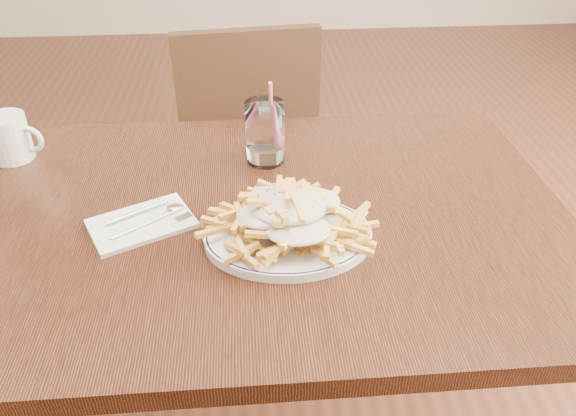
{
  "coord_description": "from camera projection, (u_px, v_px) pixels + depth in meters",
  "views": [
    {
      "loc": [
        -0.0,
        -0.88,
        1.37
      ],
      "look_at": [
        0.06,
        -0.09,
        0.82
      ],
      "focal_mm": 35.0,
      "sensor_mm": 36.0,
      "label": 1
    }
  ],
  "objects": [
    {
      "name": "chair_far",
      "position": [
        247.0,
        140.0,
        1.82
      ],
      "size": [
        0.46,
        0.46,
        0.9
      ],
      "color": "black",
      "rests_on": "ground"
    },
    {
      "name": "cutlery",
      "position": [
        141.0,
        219.0,
        1.03
      ],
      "size": [
        0.15,
        0.14,
        0.01
      ],
      "color": "silver",
      "rests_on": "napkin"
    },
    {
      "name": "coffee_mug",
      "position": [
        10.0,
        138.0,
        1.21
      ],
      "size": [
        0.13,
        0.09,
        0.1
      ],
      "color": "white",
      "rests_on": "table"
    },
    {
      "name": "napkin",
      "position": [
        142.0,
        223.0,
        1.03
      ],
      "size": [
        0.21,
        0.18,
        0.01
      ],
      "primitive_type": "cube",
      "rotation": [
        0.0,
        0.0,
        0.45
      ],
      "color": "white",
      "rests_on": "table"
    },
    {
      "name": "loaded_fries",
      "position": [
        288.0,
        212.0,
        0.96
      ],
      "size": [
        0.31,
        0.28,
        0.08
      ],
      "color": "gold",
      "rests_on": "fries_plate"
    },
    {
      "name": "fries_plate",
      "position": [
        288.0,
        236.0,
        0.99
      ],
      "size": [
        0.3,
        0.27,
        0.02
      ],
      "color": "white",
      "rests_on": "table"
    },
    {
      "name": "table",
      "position": [
        255.0,
        244.0,
        1.11
      ],
      "size": [
        1.2,
        0.8,
        0.75
      ],
      "color": "black",
      "rests_on": "ground"
    },
    {
      "name": "water_glass",
      "position": [
        265.0,
        136.0,
        1.19
      ],
      "size": [
        0.08,
        0.08,
        0.18
      ],
      "color": "white",
      "rests_on": "table"
    }
  ]
}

